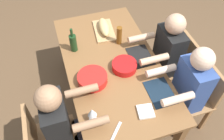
# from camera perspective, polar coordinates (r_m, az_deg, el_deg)

# --- Properties ---
(ground_plane) EXTENTS (8.00, 8.00, 0.00)m
(ground_plane) POSITION_cam_1_polar(r_m,az_deg,el_deg) (3.03, 0.00, -7.72)
(ground_plane) COLOR brown
(dining_table) EXTENTS (1.80, 0.96, 0.74)m
(dining_table) POSITION_cam_1_polar(r_m,az_deg,el_deg) (2.50, 0.00, 0.44)
(dining_table) COLOR brown
(dining_table) RESTS_ON ground_plane
(chair_near_right) EXTENTS (0.40, 0.40, 0.85)m
(chair_near_right) POSITION_cam_1_polar(r_m,az_deg,el_deg) (2.34, -15.78, -15.84)
(chair_near_right) COLOR #9E7044
(chair_near_right) RESTS_ON ground_plane
(diner_near_right) EXTENTS (0.41, 0.53, 1.20)m
(diner_near_right) POSITION_cam_1_polar(r_m,az_deg,el_deg) (2.14, -12.11, -12.38)
(diner_near_right) COLOR #2D2D38
(diner_near_right) RESTS_ON ground_plane
(chair_far_right) EXTENTS (0.40, 0.40, 0.85)m
(chair_far_right) POSITION_cam_1_polar(r_m,az_deg,el_deg) (2.66, 20.19, -5.78)
(chair_far_right) COLOR #9E7044
(chair_far_right) RESTS_ON ground_plane
(diner_far_right) EXTENTS (0.41, 0.53, 1.20)m
(diner_far_right) POSITION_cam_1_polar(r_m,az_deg,el_deg) (2.41, 17.92, -4.09)
(diner_far_right) COLOR #2D2D38
(diner_far_right) RESTS_ON ground_plane
(chair_far_center) EXTENTS (0.40, 0.40, 0.85)m
(chair_far_center) POSITION_cam_1_polar(r_m,az_deg,el_deg) (2.89, 15.31, 1.81)
(chair_far_center) COLOR #9E7044
(chair_far_center) RESTS_ON ground_plane
(diner_far_center) EXTENTS (0.41, 0.53, 1.20)m
(diner_far_center) POSITION_cam_1_polar(r_m,az_deg,el_deg) (2.66, 12.81, 4.04)
(diner_far_center) COLOR #2D2D38
(diner_far_center) RESTS_ON ground_plane
(serving_bowl_greens) EXTENTS (0.29, 0.29, 0.08)m
(serving_bowl_greens) POSITION_cam_1_polar(r_m,az_deg,el_deg) (2.25, -4.83, -2.01)
(serving_bowl_greens) COLOR red
(serving_bowl_greens) RESTS_ON dining_table
(serving_bowl_salad) EXTENTS (0.25, 0.25, 0.07)m
(serving_bowl_salad) POSITION_cam_1_polar(r_m,az_deg,el_deg) (2.36, 3.06, 1.09)
(serving_bowl_salad) COLOR red
(serving_bowl_salad) RESTS_ON dining_table
(cutting_board) EXTENTS (0.42, 0.26, 0.02)m
(cutting_board) POSITION_cam_1_polar(r_m,az_deg,el_deg) (2.80, -1.97, 9.64)
(cutting_board) COLOR tan
(cutting_board) RESTS_ON dining_table
(bread_loaf) EXTENTS (0.33, 0.14, 0.09)m
(bread_loaf) POSITION_cam_1_polar(r_m,az_deg,el_deg) (2.76, -2.00, 10.51)
(bread_loaf) COLOR tan
(bread_loaf) RESTS_ON cutting_board
(wine_bottle) EXTENTS (0.08, 0.08, 0.29)m
(wine_bottle) POSITION_cam_1_polar(r_m,az_deg,el_deg) (2.53, -9.49, 6.67)
(wine_bottle) COLOR #193819
(wine_bottle) RESTS_ON dining_table
(beer_bottle) EXTENTS (0.06, 0.06, 0.22)m
(beer_bottle) POSITION_cam_1_polar(r_m,az_deg,el_deg) (2.58, 1.77, 8.46)
(beer_bottle) COLOR brown
(beer_bottle) RESTS_ON dining_table
(wine_glass) EXTENTS (0.08, 0.08, 0.17)m
(wine_glass) POSITION_cam_1_polar(r_m,az_deg,el_deg) (1.96, -4.91, -10.41)
(wine_glass) COLOR silver
(wine_glass) RESTS_ON dining_table
(placemat_far_right) EXTENTS (0.32, 0.23, 0.01)m
(placemat_far_right) POSITION_cam_1_polar(r_m,az_deg,el_deg) (2.25, 11.72, -5.39)
(placemat_far_right) COLOR #142333
(placemat_far_right) RESTS_ON dining_table
(placemat_far_center) EXTENTS (0.32, 0.23, 0.01)m
(placemat_far_center) POSITION_cam_1_polar(r_m,az_deg,el_deg) (2.52, 6.96, 3.37)
(placemat_far_center) COLOR black
(placemat_far_center) RESTS_ON dining_table
(carving_knife) EXTENTS (0.19, 0.17, 0.01)m
(carving_knife) POSITION_cam_1_polar(r_m,az_deg,el_deg) (1.99, 0.76, -15.32)
(carving_knife) COLOR silver
(carving_knife) RESTS_ON dining_table
(napkin_stack) EXTENTS (0.16, 0.16, 0.02)m
(napkin_stack) POSITION_cam_1_polar(r_m,az_deg,el_deg) (2.10, 8.23, -10.03)
(napkin_stack) COLOR white
(napkin_stack) RESTS_ON dining_table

